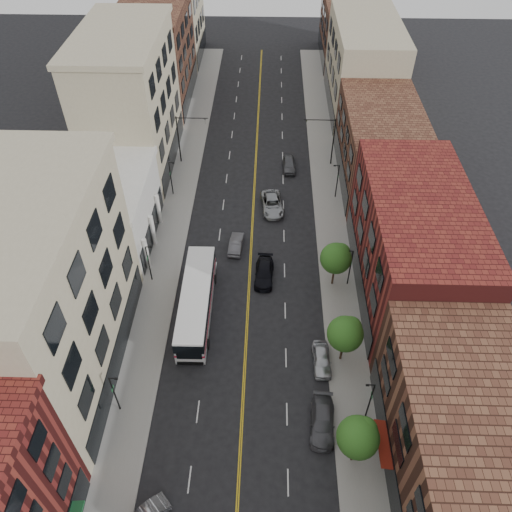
# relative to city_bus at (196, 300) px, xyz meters

# --- Properties ---
(ground) EXTENTS (220.00, 220.00, 0.00)m
(ground) POSITION_rel_city_bus_xyz_m (5.29, -19.41, -2.00)
(ground) COLOR black
(ground) RESTS_ON ground
(sidewalk_left) EXTENTS (4.00, 110.00, 0.15)m
(sidewalk_left) POSITION_rel_city_bus_xyz_m (-4.71, 15.59, -1.92)
(sidewalk_left) COLOR gray
(sidewalk_left) RESTS_ON ground
(sidewalk_right) EXTENTS (4.00, 110.00, 0.15)m
(sidewalk_right) POSITION_rel_city_bus_xyz_m (15.29, 15.59, -1.92)
(sidewalk_right) COLOR gray
(sidewalk_right) RESTS_ON ground
(bldg_l_tanoffice) EXTENTS (10.00, 22.00, 18.00)m
(bldg_l_tanoffice) POSITION_rel_city_bus_xyz_m (-11.71, -6.41, 7.00)
(bldg_l_tanoffice) COLOR tan
(bldg_l_tanoffice) RESTS_ON ground
(bldg_l_white) EXTENTS (10.00, 14.00, 8.00)m
(bldg_l_white) POSITION_rel_city_bus_xyz_m (-11.71, 11.59, 2.00)
(bldg_l_white) COLOR silver
(bldg_l_white) RESTS_ON ground
(bldg_l_far_a) EXTENTS (10.00, 20.00, 18.00)m
(bldg_l_far_a) POSITION_rel_city_bus_xyz_m (-11.71, 28.59, 7.00)
(bldg_l_far_a) COLOR tan
(bldg_l_far_a) RESTS_ON ground
(bldg_l_far_b) EXTENTS (10.00, 20.00, 15.00)m
(bldg_l_far_b) POSITION_rel_city_bus_xyz_m (-11.71, 48.59, 5.50)
(bldg_l_far_b) COLOR #522D21
(bldg_l_far_b) RESTS_ON ground
(bldg_l_far_c) EXTENTS (10.00, 16.00, 20.00)m
(bldg_l_far_c) POSITION_rel_city_bus_xyz_m (-11.71, 66.59, 8.00)
(bldg_l_far_c) COLOR tan
(bldg_l_far_c) RESTS_ON ground
(bldg_r_near) EXTENTS (10.00, 26.00, 10.00)m
(bldg_r_near) POSITION_rel_city_bus_xyz_m (22.29, -19.41, 3.00)
(bldg_r_near) COLOR #522D21
(bldg_r_near) RESTS_ON ground
(bldg_r_mid) EXTENTS (10.00, 22.00, 12.00)m
(bldg_r_mid) POSITION_rel_city_bus_xyz_m (22.29, 4.59, 4.00)
(bldg_r_mid) COLOR #5D1918
(bldg_r_mid) RESTS_ON ground
(bldg_r_far_a) EXTENTS (10.00, 20.00, 10.00)m
(bldg_r_far_a) POSITION_rel_city_bus_xyz_m (22.29, 25.59, 3.00)
(bldg_r_far_a) COLOR #522D21
(bldg_r_far_a) RESTS_ON ground
(bldg_r_far_b) EXTENTS (10.00, 22.00, 14.00)m
(bldg_r_far_b) POSITION_rel_city_bus_xyz_m (22.29, 46.59, 5.00)
(bldg_r_far_b) COLOR tan
(bldg_r_far_b) RESTS_ON ground
(bldg_r_far_c) EXTENTS (10.00, 18.00, 11.00)m
(bldg_r_far_c) POSITION_rel_city_bus_xyz_m (22.29, 66.59, 3.50)
(bldg_r_far_c) COLOR #522D21
(bldg_r_far_c) RESTS_ON ground
(tree_r_1) EXTENTS (3.40, 3.40, 5.59)m
(tree_r_1) POSITION_rel_city_bus_xyz_m (14.68, -15.34, 2.13)
(tree_r_1) COLOR black
(tree_r_1) RESTS_ON sidewalk_right
(tree_r_2) EXTENTS (3.40, 3.40, 5.59)m
(tree_r_2) POSITION_rel_city_bus_xyz_m (14.68, -5.34, 2.13)
(tree_r_2) COLOR black
(tree_r_2) RESTS_ON sidewalk_right
(tree_r_3) EXTENTS (3.40, 3.40, 5.59)m
(tree_r_3) POSITION_rel_city_bus_xyz_m (14.68, 4.66, 2.13)
(tree_r_3) COLOR black
(tree_r_3) RESTS_ON sidewalk_right
(lamp_l_1) EXTENTS (0.81, 0.55, 5.05)m
(lamp_l_1) POSITION_rel_city_bus_xyz_m (-5.66, -11.41, 0.97)
(lamp_l_1) COLOR black
(lamp_l_1) RESTS_ON sidewalk_left
(lamp_l_2) EXTENTS (0.81, 0.55, 5.05)m
(lamp_l_2) POSITION_rel_city_bus_xyz_m (-5.66, 4.59, 0.97)
(lamp_l_2) COLOR black
(lamp_l_2) RESTS_ON sidewalk_left
(lamp_l_3) EXTENTS (0.81, 0.55, 5.05)m
(lamp_l_3) POSITION_rel_city_bus_xyz_m (-5.66, 20.59, 0.97)
(lamp_l_3) COLOR black
(lamp_l_3) RESTS_ON sidewalk_left
(lamp_r_1) EXTENTS (0.81, 0.55, 5.05)m
(lamp_r_1) POSITION_rel_city_bus_xyz_m (16.24, -11.41, 0.97)
(lamp_r_1) COLOR black
(lamp_r_1) RESTS_ON sidewalk_right
(lamp_r_2) EXTENTS (0.81, 0.55, 5.05)m
(lamp_r_2) POSITION_rel_city_bus_xyz_m (16.24, 4.59, 0.97)
(lamp_r_2) COLOR black
(lamp_r_2) RESTS_ON sidewalk_right
(lamp_r_3) EXTENTS (0.81, 0.55, 5.05)m
(lamp_r_3) POSITION_rel_city_bus_xyz_m (16.24, 20.59, 0.97)
(lamp_r_3) COLOR black
(lamp_r_3) RESTS_ON sidewalk_right
(signal_mast_left) EXTENTS (4.49, 0.18, 7.20)m
(signal_mast_left) POSITION_rel_city_bus_xyz_m (-4.97, 28.59, 2.65)
(signal_mast_left) COLOR black
(signal_mast_left) RESTS_ON sidewalk_left
(signal_mast_right) EXTENTS (4.49, 0.18, 7.20)m
(signal_mast_right) POSITION_rel_city_bus_xyz_m (15.56, 28.59, 2.65)
(signal_mast_right) COLOR black
(signal_mast_right) RESTS_ON sidewalk_right
(city_bus) EXTENTS (3.33, 13.39, 3.43)m
(city_bus) POSITION_rel_city_bus_xyz_m (0.00, 0.00, 0.00)
(city_bus) COLOR silver
(city_bus) RESTS_ON ground
(car_parked_mid) EXTENTS (2.46, 5.29, 1.49)m
(car_parked_mid) POSITION_rel_city_bus_xyz_m (12.33, -12.43, -1.25)
(car_parked_mid) COLOR #49494E
(car_parked_mid) RESTS_ON ground
(car_parked_far) EXTENTS (1.84, 4.29, 1.45)m
(car_parked_far) POSITION_rel_city_bus_xyz_m (12.69, -6.00, -1.27)
(car_parked_far) COLOR silver
(car_parked_far) RESTS_ON ground
(car_lane_behind) EXTENTS (1.76, 4.34, 1.40)m
(car_lane_behind) POSITION_rel_city_bus_xyz_m (3.49, 10.21, -1.30)
(car_lane_behind) COLOR #55555A
(car_lane_behind) RESTS_ON ground
(car_lane_a) EXTENTS (2.27, 5.16, 1.48)m
(car_lane_a) POSITION_rel_city_bus_xyz_m (6.95, 5.40, -1.26)
(car_lane_a) COLOR black
(car_lane_a) RESTS_ON ground
(car_lane_b) EXTENTS (3.37, 6.10, 1.62)m
(car_lane_b) POSITION_rel_city_bus_xyz_m (7.78, 17.91, -1.19)
(car_lane_b) COLOR #94979B
(car_lane_b) RESTS_ON ground
(car_lane_c) EXTENTS (1.92, 4.53, 1.53)m
(car_lane_c) POSITION_rel_city_bus_xyz_m (10.16, 27.24, -1.23)
(car_lane_c) COLOR #4E4F53
(car_lane_c) RESTS_ON ground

